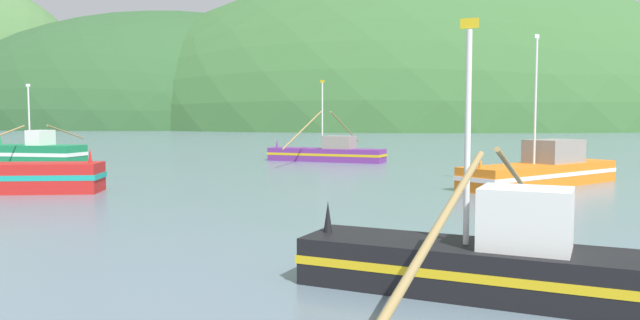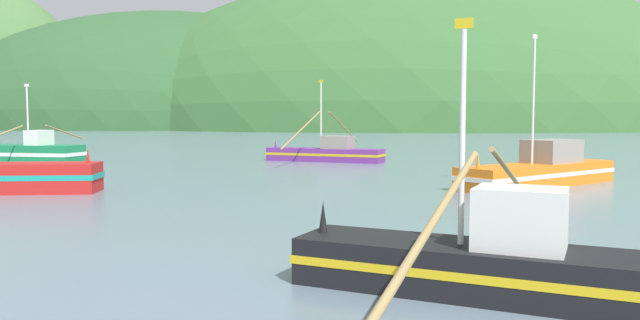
% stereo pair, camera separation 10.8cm
% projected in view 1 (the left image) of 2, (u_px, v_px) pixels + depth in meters
% --- Properties ---
extents(hill_far_left, '(160.91, 128.73, 79.88)m').
position_uv_depth(hill_far_left, '(172.00, 127.00, 219.64)').
color(hill_far_left, '#2D562D').
rests_on(hill_far_left, ground).
extents(hill_far_center, '(86.77, 69.42, 46.05)m').
position_uv_depth(hill_far_center, '(203.00, 126.00, 240.50)').
color(hill_far_center, '#47703D').
rests_on(hill_far_center, ground).
extents(hill_mid_right, '(217.46, 173.97, 104.73)m').
position_uv_depth(hill_mid_right, '(416.00, 127.00, 220.59)').
color(hill_mid_right, '#386633').
rests_on(hill_mid_right, ground).
extents(fishing_boat_purple, '(9.67, 14.60, 6.51)m').
position_uv_depth(fishing_boat_purple, '(327.00, 153.00, 49.02)').
color(fishing_boat_purple, '#6B2D84').
rests_on(fishing_boat_purple, ground).
extents(fishing_boat_black, '(7.76, 12.63, 5.51)m').
position_uv_depth(fishing_boat_black, '(491.00, 262.00, 12.19)').
color(fishing_boat_black, black).
rests_on(fishing_boat_black, ground).
extents(fishing_boat_orange, '(10.11, 8.52, 7.73)m').
position_uv_depth(fishing_boat_orange, '(542.00, 170.00, 31.80)').
color(fishing_boat_orange, orange).
rests_on(fishing_boat_orange, ground).
extents(fishing_boat_green, '(7.28, 11.56, 6.02)m').
position_uv_depth(fishing_boat_green, '(36.00, 153.00, 45.60)').
color(fishing_boat_green, '#197A47').
rests_on(fishing_boat_green, ground).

